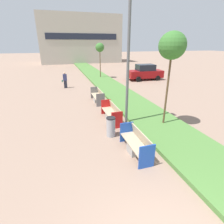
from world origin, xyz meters
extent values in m
cube|color=#4C7A38|center=(3.20, 12.00, 0.09)|extent=(2.80, 120.00, 0.18)
cube|color=#B2AD9E|center=(4.00, 42.10, 5.04)|extent=(17.66, 7.62, 10.07)
cube|color=#1E2333|center=(4.00, 38.24, 5.54)|extent=(14.84, 0.08, 1.20)
cube|color=#9E9B96|center=(0.90, 4.06, 0.21)|extent=(0.52, 0.60, 0.42)
cube|color=tan|center=(0.90, 4.06, 0.44)|extent=(0.58, 1.92, 0.05)
cube|color=tan|center=(1.17, 4.06, 0.70)|extent=(0.14, 1.85, 0.48)
cube|color=blue|center=(0.90, 3.08, 0.47)|extent=(0.62, 0.04, 0.94)
cube|color=blue|center=(0.90, 5.04, 0.47)|extent=(0.62, 0.04, 0.94)
cube|color=#9E9B96|center=(0.90, 7.49, 0.21)|extent=(0.52, 0.60, 0.42)
cube|color=tan|center=(0.90, 7.49, 0.44)|extent=(0.58, 2.16, 0.05)
cube|color=tan|center=(1.17, 7.49, 0.70)|extent=(0.14, 2.07, 0.48)
cube|color=red|center=(0.90, 6.39, 0.47)|extent=(0.62, 0.04, 0.94)
cube|color=red|center=(0.90, 8.59, 0.47)|extent=(0.62, 0.04, 0.94)
cube|color=#9E9B96|center=(0.90, 11.11, 0.21)|extent=(0.52, 0.60, 0.42)
cube|color=tan|center=(0.90, 11.11, 0.44)|extent=(0.58, 2.08, 0.05)
cube|color=tan|center=(1.17, 11.11, 0.70)|extent=(0.14, 2.00, 0.48)
cube|color=slate|center=(0.90, 10.05, 0.47)|extent=(0.62, 0.04, 0.94)
cube|color=slate|center=(0.90, 12.17, 0.47)|extent=(0.62, 0.04, 0.94)
cylinder|color=#9EA0A5|center=(0.36, 5.72, 0.46)|extent=(0.42, 0.42, 0.92)
cylinder|color=black|center=(0.36, 5.72, 0.95)|extent=(0.44, 0.44, 0.05)
cylinder|color=#56595B|center=(1.55, 6.72, 3.64)|extent=(0.14, 0.14, 7.27)
cylinder|color=brown|center=(3.43, 5.95, 1.89)|extent=(0.10, 0.10, 3.78)
sphere|color=#38702D|center=(3.43, 5.95, 4.13)|extent=(1.28, 1.28, 1.28)
cylinder|color=brown|center=(3.43, 20.55, 1.73)|extent=(0.10, 0.10, 3.46)
sphere|color=#38702D|center=(3.43, 20.55, 3.76)|extent=(1.07, 1.07, 1.07)
cube|color=#232633|center=(-1.17, 16.49, 0.38)|extent=(0.30, 0.22, 0.77)
cube|color=navy|center=(-1.17, 16.49, 1.08)|extent=(0.38, 0.24, 0.62)
sphere|color=tan|center=(-1.17, 16.49, 1.49)|extent=(0.21, 0.21, 0.21)
cube|color=#236051|center=(-1.45, 16.49, 0.73)|extent=(0.12, 0.20, 0.18)
cube|color=maroon|center=(8.43, 17.97, 0.72)|extent=(4.29, 1.99, 0.84)
cube|color=black|center=(8.43, 17.97, 1.50)|extent=(2.18, 1.66, 0.72)
cylinder|color=black|center=(9.69, 17.07, 0.30)|extent=(0.60, 0.20, 0.60)
cylinder|color=black|center=(9.69, 18.87, 0.30)|extent=(0.60, 0.20, 0.60)
cylinder|color=black|center=(7.17, 17.07, 0.30)|extent=(0.60, 0.20, 0.60)
cylinder|color=black|center=(7.17, 18.87, 0.30)|extent=(0.60, 0.20, 0.60)
camera|label=1|loc=(-1.81, -1.51, 4.24)|focal=28.00mm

